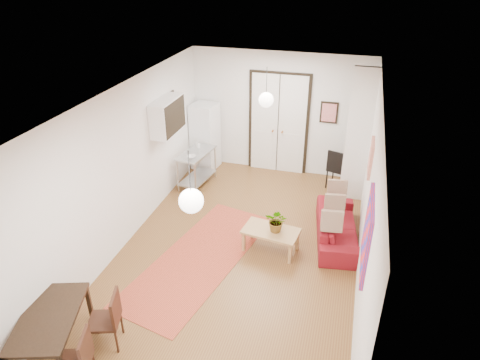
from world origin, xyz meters
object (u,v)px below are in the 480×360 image
(fridge, at_px, (205,136))
(dining_chair_near, at_px, (107,312))
(coffee_table, at_px, (271,233))
(kitchen_counter, at_px, (197,164))
(black_side_chair, at_px, (339,164))
(sofa, at_px, (337,227))
(dining_chair_far, at_px, (76,353))
(dining_table, at_px, (49,321))

(fridge, distance_m, dining_chair_near, 5.56)
(coffee_table, distance_m, kitchen_counter, 2.97)
(coffee_table, height_order, fridge, fridge)
(kitchen_counter, xyz_separation_m, dining_chair_near, (0.44, -4.60, -0.01))
(black_side_chair, bearing_deg, sofa, 111.71)
(coffee_table, relative_size, dining_chair_far, 1.22)
(fridge, bearing_deg, sofa, -25.25)
(dining_table, xyz_separation_m, dining_chair_near, (0.56, 0.43, -0.12))
(sofa, height_order, black_side_chair, black_side_chair)
(dining_chair_near, height_order, dining_chair_far, same)
(dining_table, bearing_deg, dining_chair_near, 37.93)
(coffee_table, bearing_deg, sofa, 30.99)
(kitchen_counter, bearing_deg, dining_chair_near, -76.51)
(black_side_chair, bearing_deg, dining_table, 78.43)
(fridge, bearing_deg, dining_chair_far, -76.88)
(sofa, xyz_separation_m, dining_chair_far, (-2.87, -3.97, 0.23))
(dining_table, height_order, dining_chair_near, dining_chair_near)
(dining_chair_near, bearing_deg, coffee_table, 128.23)
(fridge, height_order, dining_chair_near, fridge)
(coffee_table, distance_m, dining_chair_far, 3.72)
(dining_table, relative_size, dining_chair_far, 1.64)
(coffee_table, bearing_deg, dining_chair_near, -123.84)
(coffee_table, xyz_separation_m, dining_table, (-2.30, -3.03, 0.24))
(sofa, xyz_separation_m, coffee_table, (-1.13, -0.68, 0.11))
(fridge, bearing_deg, coffee_table, -43.91)
(fridge, height_order, dining_chair_far, fridge)
(kitchen_counter, relative_size, dining_chair_far, 1.30)
(sofa, relative_size, dining_table, 1.31)
(fridge, height_order, black_side_chair, fridge)
(dining_table, bearing_deg, kitchen_counter, 88.70)
(sofa, relative_size, kitchen_counter, 1.65)
(sofa, distance_m, fridge, 4.14)
(kitchen_counter, height_order, dining_chair_near, dining_chair_near)
(fridge, relative_size, black_side_chair, 1.71)
(sofa, xyz_separation_m, black_side_chair, (-0.15, 2.15, 0.29))
(coffee_table, height_order, dining_table, dining_table)
(dining_table, xyz_separation_m, black_side_chair, (3.28, 5.86, -0.06))
(dining_chair_near, bearing_deg, sofa, 120.81)
(dining_chair_far, xyz_separation_m, black_side_chair, (2.72, 6.12, 0.06))
(sofa, distance_m, dining_table, 5.06)
(sofa, xyz_separation_m, dining_chair_near, (-2.87, -3.27, 0.23))
(dining_chair_near, distance_m, black_side_chair, 6.07)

